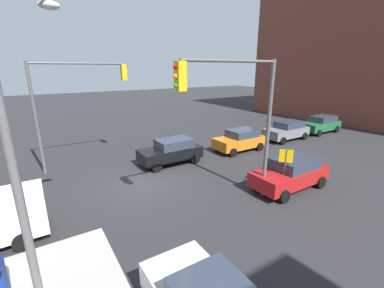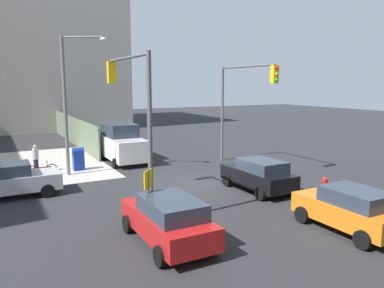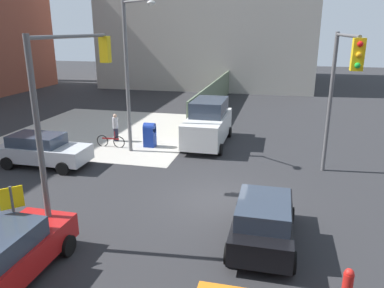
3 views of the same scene
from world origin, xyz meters
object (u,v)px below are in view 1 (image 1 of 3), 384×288
at_px(sedan_black, 171,151).
at_px(sedan_orange, 240,140).
at_px(fire_hydrant, 183,143).
at_px(traffic_signal_se_corner, 74,94).
at_px(hatchback_red, 291,173).
at_px(street_lamp_corner, 18,133).
at_px(coupe_green, 321,124).
at_px(sedan_gray, 287,130).
at_px(traffic_signal_nw_corner, 239,106).

relative_size(sedan_black, sedan_orange, 1.04).
bearing_deg(sedan_black, fire_hydrant, -134.86).
bearing_deg(traffic_signal_se_corner, hatchback_red, 133.56).
relative_size(street_lamp_corner, sedan_orange, 2.03).
height_order(fire_hydrant, coupe_green, coupe_green).
bearing_deg(sedan_gray, hatchback_red, 39.26).
height_order(traffic_signal_nw_corner, sedan_gray, traffic_signal_nw_corner).
distance_m(fire_hydrant, hatchback_red, 8.95).
distance_m(fire_hydrant, sedan_gray, 9.51).
height_order(traffic_signal_se_corner, sedan_orange, traffic_signal_se_corner).
bearing_deg(sedan_orange, fire_hydrant, -36.38).
relative_size(street_lamp_corner, sedan_black, 1.95).
distance_m(street_lamp_corner, fire_hydrant, 14.55).
relative_size(traffic_signal_se_corner, sedan_orange, 1.65).
height_order(traffic_signal_se_corner, coupe_green, traffic_signal_se_corner).
xyz_separation_m(traffic_signal_se_corner, fire_hydrant, (-7.34, 0.30, -4.16)).
distance_m(sedan_gray, sedan_orange, 5.67).
bearing_deg(coupe_green, street_lamp_corner, 16.58).
xyz_separation_m(sedan_black, hatchback_red, (-3.57, 6.62, 0.00)).
xyz_separation_m(coupe_green, hatchback_red, (12.82, 6.34, -0.00)).
xyz_separation_m(coupe_green, sedan_black, (16.39, -0.28, -0.00)).
xyz_separation_m(traffic_signal_se_corner, sedan_orange, (-10.86, 2.89, -3.80)).
bearing_deg(traffic_signal_nw_corner, sedan_black, -91.59).
bearing_deg(sedan_black, sedan_orange, 176.32).
distance_m(street_lamp_corner, sedan_orange, 15.74).
xyz_separation_m(sedan_black, sedan_gray, (-11.39, 0.22, 0.00)).
height_order(coupe_green, sedan_gray, same).
relative_size(street_lamp_corner, hatchback_red, 1.86).
distance_m(street_lamp_corner, sedan_black, 11.46).
bearing_deg(street_lamp_corner, sedan_gray, -159.28).
distance_m(traffic_signal_se_corner, hatchback_red, 13.18).
xyz_separation_m(traffic_signal_se_corner, sedan_gray, (-16.52, 2.75, -3.80)).
relative_size(hatchback_red, sedan_gray, 1.01).
height_order(traffic_signal_nw_corner, traffic_signal_se_corner, same).
bearing_deg(traffic_signal_se_corner, sedan_orange, 165.09).
bearing_deg(traffic_signal_se_corner, coupe_green, 172.58).
bearing_deg(sedan_gray, sedan_orange, 1.45).
height_order(traffic_signal_nw_corner, fire_hydrant, traffic_signal_nw_corner).
bearing_deg(sedan_orange, sedan_black, -3.68).
xyz_separation_m(traffic_signal_nw_corner, fire_hydrant, (-2.39, -8.70, -4.12)).
bearing_deg(traffic_signal_se_corner, street_lamp_corner, 75.17).
bearing_deg(sedan_black, street_lamp_corner, 43.87).
bearing_deg(street_lamp_corner, traffic_signal_nw_corner, -172.52).
height_order(fire_hydrant, hatchback_red, hatchback_red).
bearing_deg(fire_hydrant, hatchback_red, 98.71).
bearing_deg(hatchback_red, sedan_gray, -140.74).
bearing_deg(street_lamp_corner, fire_hydrant, -135.85).
relative_size(fire_hydrant, hatchback_red, 0.22).
bearing_deg(traffic_signal_nw_corner, sedan_gray, -151.61).
height_order(traffic_signal_se_corner, street_lamp_corner, street_lamp_corner).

